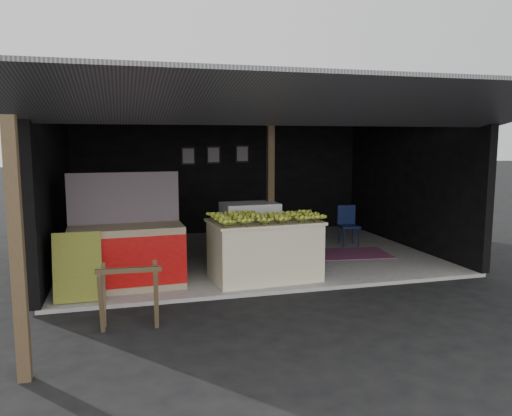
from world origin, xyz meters
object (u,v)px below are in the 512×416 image
object	(u,v)px
banana_table	(264,250)
neighbor_stall	(127,254)
water_barrel	(310,260)
plastic_chair	(348,222)
white_crate	(250,233)
sawhorse	(129,290)

from	to	relation	value
banana_table	neighbor_stall	size ratio (longest dim) A/B	1.03
neighbor_stall	water_barrel	bearing A→B (deg)	-3.67
neighbor_stall	plastic_chair	bearing A→B (deg)	20.82
white_crate	banana_table	bearing A→B (deg)	-96.00
banana_table	neighbor_stall	bearing A→B (deg)	173.94
plastic_chair	banana_table	bearing A→B (deg)	-134.57
neighbor_stall	plastic_chair	xyz separation A→B (m)	(4.57, 1.96, -0.02)
water_barrel	neighbor_stall	bearing A→B (deg)	178.71
plastic_chair	white_crate	bearing A→B (deg)	-152.79
banana_table	water_barrel	distance (m)	0.82
neighbor_stall	sawhorse	distance (m)	1.59
banana_table	neighbor_stall	distance (m)	2.13
white_crate	neighbor_stall	world-z (taller)	neighbor_stall
sawhorse	plastic_chair	distance (m)	5.78
white_crate	water_barrel	distance (m)	1.33
white_crate	plastic_chair	world-z (taller)	white_crate
banana_table	white_crate	distance (m)	1.09
water_barrel	banana_table	bearing A→B (deg)	-178.53
sawhorse	water_barrel	size ratio (longest dim) A/B	1.53
plastic_chair	water_barrel	bearing A→B (deg)	-123.70
banana_table	plastic_chair	distance (m)	3.18
white_crate	neighbor_stall	size ratio (longest dim) A/B	0.63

